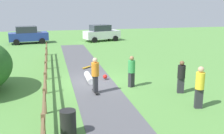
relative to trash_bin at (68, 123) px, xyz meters
name	(u,v)px	position (x,y,z in m)	size (l,w,h in m)	color
ground_plane	(93,83)	(1.80, 5.88, -0.45)	(60.00, 60.00, 0.00)	#568E42
asphalt_path	(93,82)	(1.80, 5.88, -0.44)	(2.40, 28.00, 0.02)	#515156
wooden_fence	(46,74)	(-0.80, 5.88, 0.22)	(0.12, 18.12, 1.10)	brown
trash_bin	(68,123)	(0.00, 0.00, 0.00)	(0.56, 0.56, 0.90)	black
skater_riding	(95,74)	(1.64, 4.03, 0.59)	(0.41, 0.81, 1.82)	black
skater_fallen	(90,78)	(1.70, 6.24, -0.25)	(1.28, 1.69, 0.36)	white
skateboard_loose	(87,67)	(1.91, 9.27, -0.36)	(0.72, 0.69, 0.08)	#BF8C19
bystander_green	(132,70)	(3.72, 4.64, 0.49)	(0.53, 0.53, 1.71)	#2D2D33
bystander_yellow	(200,85)	(5.66, 1.13, 0.59)	(0.46, 0.46, 1.86)	#2D2D33
bystander_black	(181,75)	(5.84, 3.12, 0.47)	(0.47, 0.47, 1.67)	#2D2D33
parked_car_white	(101,33)	(5.49, 22.27, 0.51)	(4.49, 2.77, 1.92)	silver
parked_car_blue	(28,35)	(-2.86, 22.27, 0.51)	(4.40, 2.47, 1.92)	#283D99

